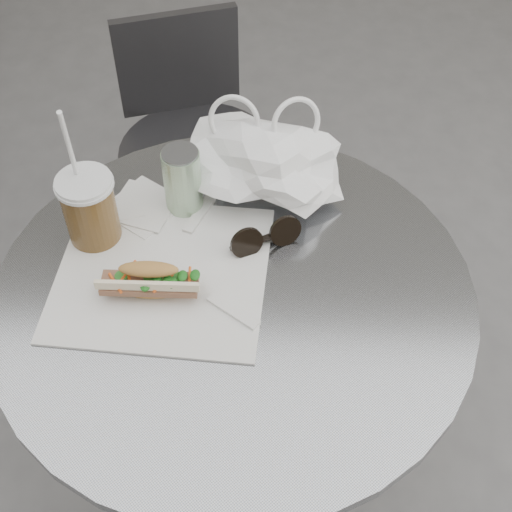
# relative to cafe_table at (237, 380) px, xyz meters

# --- Properties ---
(cafe_table) EXTENTS (0.76, 0.76, 0.74)m
(cafe_table) POSITION_rel_cafe_table_xyz_m (0.00, 0.00, 0.00)
(cafe_table) COLOR slate
(cafe_table) RESTS_ON ground
(chair_far) EXTENTS (0.40, 0.43, 0.73)m
(chair_far) POSITION_rel_cafe_table_xyz_m (-0.16, 0.68, -0.14)
(chair_far) COLOR #303032
(chair_far) RESTS_ON ground
(sandwich_paper) EXTENTS (0.35, 0.33, 0.00)m
(sandwich_paper) POSITION_rel_cafe_table_xyz_m (-0.12, 0.03, 0.28)
(sandwich_paper) COLOR white
(sandwich_paper) RESTS_ON cafe_table
(banh_mi) EXTENTS (0.19, 0.08, 0.06)m
(banh_mi) POSITION_rel_cafe_table_xyz_m (-0.13, -0.02, 0.31)
(banh_mi) COLOR #B18F43
(banh_mi) RESTS_ON sandwich_paper
(iced_coffee) EXTENTS (0.09, 0.09, 0.27)m
(iced_coffee) POSITION_rel_cafe_table_xyz_m (-0.24, 0.10, 0.34)
(iced_coffee) COLOR brown
(iced_coffee) RESTS_ON cafe_table
(sunglasses) EXTENTS (0.12, 0.08, 0.06)m
(sunglasses) POSITION_rel_cafe_table_xyz_m (0.05, 0.09, 0.30)
(sunglasses) COLOR black
(sunglasses) RESTS_ON cafe_table
(plastic_bag) EXTENTS (0.28, 0.23, 0.13)m
(plastic_bag) POSITION_rel_cafe_table_xyz_m (0.04, 0.23, 0.34)
(plastic_bag) COLOR white
(plastic_bag) RESTS_ON cafe_table
(napkin_stack) EXTENTS (0.16, 0.16, 0.01)m
(napkin_stack) POSITION_rel_cafe_table_xyz_m (-0.17, 0.17, 0.28)
(napkin_stack) COLOR white
(napkin_stack) RESTS_ON cafe_table
(drink_can) EXTENTS (0.06, 0.06, 0.12)m
(drink_can) POSITION_rel_cafe_table_xyz_m (-0.10, 0.18, 0.34)
(drink_can) COLOR #598C52
(drink_can) RESTS_ON cafe_table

